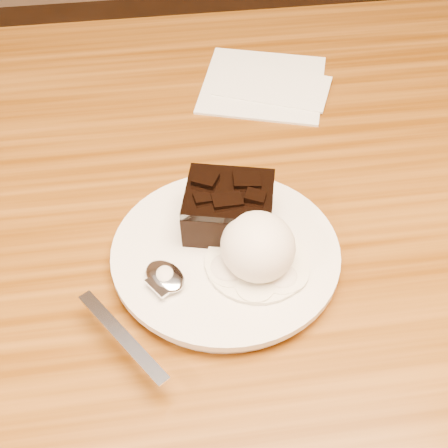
{
  "coord_description": "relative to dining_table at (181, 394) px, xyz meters",
  "views": [
    {
      "loc": [
        0.0,
        -0.44,
        1.19
      ],
      "look_at": [
        0.05,
        -0.06,
        0.79
      ],
      "focal_mm": 49.34,
      "sensor_mm": 36.0,
      "label": 1
    }
  ],
  "objects": [
    {
      "name": "melt_puddle",
      "position": [
        0.08,
        -0.09,
        0.39
      ],
      "size": [
        0.09,
        0.09,
        0.0
      ],
      "primitive_type": "cylinder",
      "color": "white",
      "rests_on": "plate"
    },
    {
      "name": "spoon",
      "position": [
        -0.0,
        -0.1,
        0.4
      ],
      "size": [
        0.12,
        0.15,
        0.01
      ],
      "primitive_type": null,
      "rotation": [
        0.0,
        0.0,
        0.59
      ],
      "color": "silver",
      "rests_on": "plate"
    },
    {
      "name": "brownie",
      "position": [
        0.06,
        -0.04,
        0.41
      ],
      "size": [
        0.09,
        0.09,
        0.04
      ],
      "primitive_type": "cube",
      "rotation": [
        0.0,
        0.0,
        -0.25
      ],
      "color": "black",
      "rests_on": "plate"
    },
    {
      "name": "crumb_a",
      "position": [
        0.09,
        -0.09,
        0.39
      ],
      "size": [
        0.01,
        0.01,
        0.0
      ],
      "primitive_type": "cube",
      "rotation": [
        0.0,
        0.0,
        0.17
      ],
      "color": "black",
      "rests_on": "plate"
    },
    {
      "name": "plate",
      "position": [
        0.05,
        -0.07,
        0.38
      ],
      "size": [
        0.21,
        0.21,
        0.02
      ],
      "primitive_type": "cylinder",
      "color": "white",
      "rests_on": "dining_table"
    },
    {
      "name": "dining_table",
      "position": [
        0.0,
        0.0,
        0.0
      ],
      "size": [
        1.2,
        0.8,
        0.75
      ],
      "primitive_type": null,
      "color": "#522906",
      "rests_on": "floor"
    },
    {
      "name": "napkin",
      "position": [
        0.14,
        0.2,
        0.38
      ],
      "size": [
        0.19,
        0.19,
        0.01
      ],
      "primitive_type": "cube",
      "rotation": [
        0.0,
        0.0,
        -0.31
      ],
      "color": "white",
      "rests_on": "dining_table"
    },
    {
      "name": "ice_cream_scoop",
      "position": [
        0.08,
        -0.09,
        0.42
      ],
      "size": [
        0.07,
        0.07,
        0.05
      ],
      "primitive_type": "ellipsoid",
      "color": "white",
      "rests_on": "plate"
    },
    {
      "name": "crumb_b",
      "position": [
        0.07,
        -0.12,
        0.39
      ],
      "size": [
        0.01,
        0.01,
        0.0
      ],
      "primitive_type": "cube",
      "rotation": [
        0.0,
        0.0,
        1.44
      ],
      "color": "black",
      "rests_on": "plate"
    }
  ]
}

